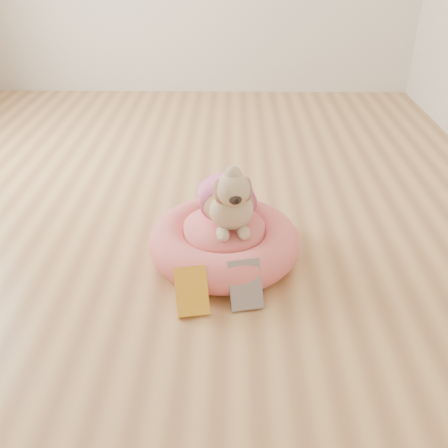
{
  "coord_description": "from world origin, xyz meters",
  "views": [
    {
      "loc": [
        0.32,
        -2.59,
        1.41
      ],
      "look_at": [
        0.28,
        -0.62,
        0.22
      ],
      "focal_mm": 40.0,
      "sensor_mm": 36.0,
      "label": 1
    }
  ],
  "objects_px": {
    "dog": "(228,188)",
    "book_yellow": "(192,291)",
    "book_white": "(245,285)",
    "pet_bed": "(224,242)"
  },
  "relations": [
    {
      "from": "pet_bed",
      "to": "book_yellow",
      "type": "distance_m",
      "value": 0.4
    },
    {
      "from": "pet_bed",
      "to": "dog",
      "type": "height_order",
      "value": "dog"
    },
    {
      "from": "dog",
      "to": "book_yellow",
      "type": "relative_size",
      "value": 2.32
    },
    {
      "from": "book_white",
      "to": "dog",
      "type": "bearing_deg",
      "value": 89.1
    },
    {
      "from": "dog",
      "to": "book_white",
      "type": "height_order",
      "value": "dog"
    },
    {
      "from": "book_yellow",
      "to": "dog",
      "type": "bearing_deg",
      "value": 59.83
    },
    {
      "from": "pet_bed",
      "to": "dog",
      "type": "xyz_separation_m",
      "value": [
        0.02,
        0.04,
        0.27
      ]
    },
    {
      "from": "pet_bed",
      "to": "book_white",
      "type": "height_order",
      "value": "book_white"
    },
    {
      "from": "dog",
      "to": "book_yellow",
      "type": "bearing_deg",
      "value": -118.37
    },
    {
      "from": "pet_bed",
      "to": "book_white",
      "type": "xyz_separation_m",
      "value": [
        0.1,
        -0.34,
        0.01
      ]
    }
  ]
}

